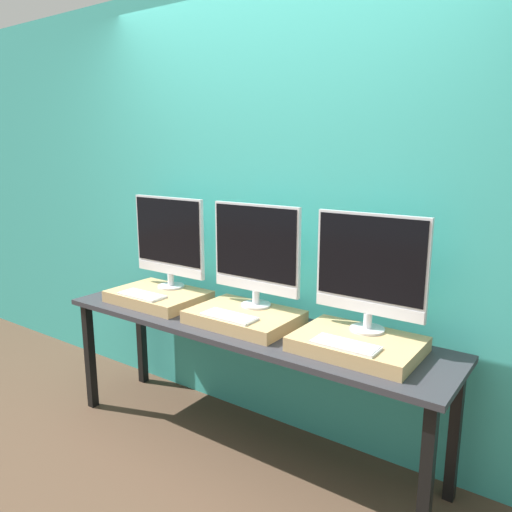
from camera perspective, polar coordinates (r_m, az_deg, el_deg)
ground_plane at (r=2.85m, az=-4.99°, el=-23.18°), size 12.00×12.00×0.00m
wall_back at (r=2.85m, az=2.69°, el=5.16°), size 8.00×0.04×2.60m
workbench at (r=2.73m, az=-1.45°, el=-9.13°), size 2.26×0.55×0.73m
wooden_riser_left at (r=3.11m, az=-11.07°, el=-4.55°), size 0.56×0.40×0.07m
monitor_left at (r=3.11m, az=-9.90°, el=1.94°), size 0.54×0.16×0.56m
keyboard_left at (r=3.02m, az=-12.88°, el=-4.35°), size 0.30×0.12×0.01m
wooden_riser_center at (r=2.70m, az=-1.35°, el=-6.98°), size 0.56×0.40×0.07m
monitor_center at (r=2.69m, az=-0.02°, el=0.52°), size 0.54×0.16×0.56m
keyboard_center at (r=2.59m, az=-3.08°, el=-6.88°), size 0.30×0.12×0.01m
wooden_riser_right at (r=2.39m, az=11.52°, el=-9.84°), size 0.56×0.40×0.07m
monitor_right at (r=2.38m, az=12.92°, el=-1.36°), size 0.54×0.16×0.56m
keyboard_right at (r=2.26m, az=10.20°, el=-9.94°), size 0.30×0.12×0.01m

